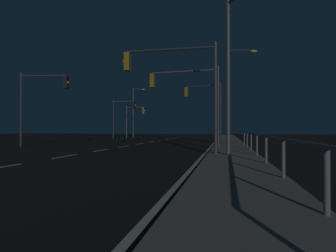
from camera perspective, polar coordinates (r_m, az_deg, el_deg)
The scene contains 14 objects.
ground_plane at distance 22.17m, azimuth -8.53°, elevation -4.10°, with size 112.00×112.00×0.00m, color black.
sidewalk_right at distance 20.78m, azimuth 12.76°, elevation -4.13°, with size 2.42×77.00×0.14m, color gray.
lane_markings_center at distance 25.47m, azimuth -5.78°, elevation -3.64°, with size 0.14×50.00×0.01m.
lane_edge_line at distance 25.80m, azimuth 9.33°, elevation -3.60°, with size 0.14×53.00×0.01m.
traffic_light_far_center at distance 27.60m, azimuth 7.58°, elevation 5.19°, with size 3.73×0.74×5.71m.
traffic_light_near_left at distance 37.44m, azimuth -9.26°, elevation 2.96°, with size 3.35×0.51×5.27m.
traffic_light_far_right at distance 14.31m, azimuth 1.17°, elevation 10.39°, with size 4.92×0.34×5.52m.
traffic_light_near_right at distance 42.58m, azimuth -6.86°, elevation 2.16°, with size 3.07×0.35×4.90m.
traffic_light_mid_left at distance 19.13m, azimuth 3.85°, elevation 7.37°, with size 4.93×0.58×5.41m.
traffic_light_overhead_east at distance 22.93m, azimuth -24.61°, elevation 5.89°, with size 3.76×0.75×5.59m.
street_lamp_across_street at distance 23.79m, azimuth 13.24°, elevation 7.93°, with size 2.42×0.65×7.89m.
street_lamp_far_end at distance 48.21m, azimuth -6.83°, elevation 3.71°, with size 2.06×0.59×8.43m.
street_lamp_median at distance 13.33m, azimuth 12.92°, elevation 12.99°, with size 1.14×1.41×7.25m.
barrier_fence at distance 11.83m, azimuth 18.56°, elevation -2.85°, with size 0.09×21.09×0.98m.
Camera 1 is at (7.72, -3.24, 1.34)m, focal length 29.63 mm.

